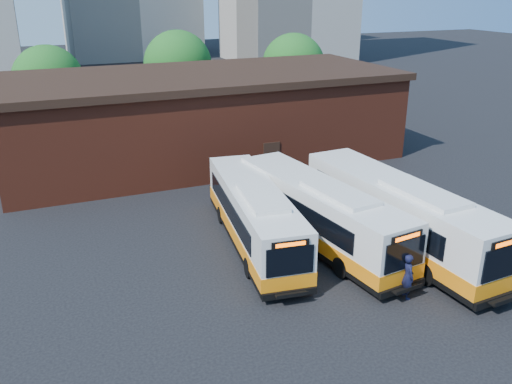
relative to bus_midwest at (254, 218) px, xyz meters
name	(u,v)px	position (x,y,z in m)	size (l,w,h in m)	color
ground	(338,280)	(2.07, -4.76, -1.45)	(220.00, 220.00, 0.00)	black
bus_midwest	(254,218)	(0.00, 0.00, 0.00)	(3.90, 11.88, 3.19)	white
bus_mideast	(320,216)	(3.05, -1.19, 0.07)	(4.02, 12.47, 3.35)	white
bus_east	(398,217)	(6.45, -3.01, 0.17)	(3.52, 13.21, 3.56)	white
transit_worker	(408,276)	(3.98, -7.11, -0.44)	(0.73, 0.48, 2.01)	black
depot_building	(202,115)	(2.07, 15.23, 1.81)	(28.60, 12.60, 6.40)	maroon
tree_west	(48,80)	(-7.93, 27.24, 3.20)	(6.00, 6.00, 7.65)	#382314
tree_mid	(178,65)	(4.07, 29.24, 3.63)	(6.56, 6.56, 8.36)	#382314
tree_east	(293,65)	(15.07, 26.24, 3.38)	(6.24, 6.24, 7.96)	#382314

